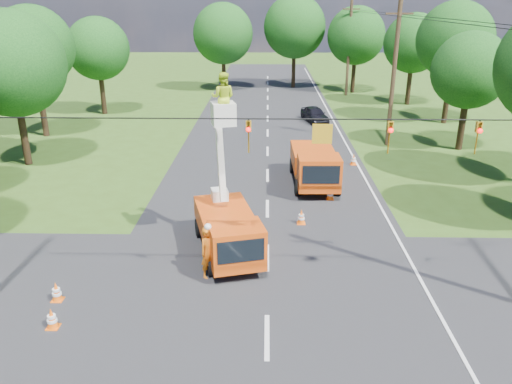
{
  "coord_description": "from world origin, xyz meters",
  "views": [
    {
      "loc": [
        -0.05,
        -12.53,
        9.55
      ],
      "look_at": [
        -0.46,
        5.59,
        2.6
      ],
      "focal_mm": 35.0,
      "sensor_mm": 36.0,
      "label": 1
    }
  ],
  "objects_px": {
    "traffic_cone_5": "(57,292)",
    "tree_left_f": "(98,49)",
    "second_truck": "(315,165)",
    "traffic_cone_3": "(330,193)",
    "tree_far_b": "(295,27)",
    "tree_right_d": "(455,40)",
    "traffic_cone_2": "(301,217)",
    "distant_car": "(315,114)",
    "tree_right_c": "(470,71)",
    "tree_far_a": "(223,34)",
    "traffic_cone_4": "(52,319)",
    "tree_far_c": "(356,36)",
    "pole_right_mid": "(394,72)",
    "bucket_truck": "(228,217)",
    "tree_right_e": "(413,43)",
    "traffic_cone_7": "(354,160)",
    "pole_right_far": "(349,46)",
    "tree_left_e": "(33,47)",
    "tree_left_d": "(12,64)",
    "ground_worker": "(209,253)"
  },
  "relations": [
    {
      "from": "traffic_cone_3",
      "to": "tree_far_b",
      "type": "height_order",
      "value": "tree_far_b"
    },
    {
      "from": "tree_far_a",
      "to": "tree_far_c",
      "type": "xyz_separation_m",
      "value": [
        14.5,
        -1.0,
        -0.13
      ]
    },
    {
      "from": "tree_right_d",
      "to": "traffic_cone_2",
      "type": "bearing_deg",
      "value": -122.63
    },
    {
      "from": "bucket_truck",
      "to": "pole_right_far",
      "type": "height_order",
      "value": "pole_right_far"
    },
    {
      "from": "tree_left_d",
      "to": "tree_far_c",
      "type": "height_order",
      "value": "tree_left_d"
    },
    {
      "from": "traffic_cone_5",
      "to": "traffic_cone_7",
      "type": "distance_m",
      "value": 19.79
    },
    {
      "from": "traffic_cone_7",
      "to": "tree_right_c",
      "type": "bearing_deg",
      "value": 25.75
    },
    {
      "from": "tree_left_d",
      "to": "tree_left_e",
      "type": "distance_m",
      "value": 7.24
    },
    {
      "from": "traffic_cone_7",
      "to": "tree_right_e",
      "type": "xyz_separation_m",
      "value": [
        8.46,
        19.79,
        5.45
      ]
    },
    {
      "from": "traffic_cone_5",
      "to": "traffic_cone_4",
      "type": "bearing_deg",
      "value": -73.15
    },
    {
      "from": "tree_right_e",
      "to": "tree_far_b",
      "type": "distance_m",
      "value": 14.75
    },
    {
      "from": "second_truck",
      "to": "traffic_cone_4",
      "type": "bearing_deg",
      "value": -126.41
    },
    {
      "from": "traffic_cone_2",
      "to": "pole_right_far",
      "type": "height_order",
      "value": "pole_right_far"
    },
    {
      "from": "tree_right_c",
      "to": "tree_far_c",
      "type": "relative_size",
      "value": 0.85
    },
    {
      "from": "bucket_truck",
      "to": "tree_right_e",
      "type": "distance_m",
      "value": 35.37
    },
    {
      "from": "traffic_cone_4",
      "to": "tree_far_c",
      "type": "height_order",
      "value": "tree_far_c"
    },
    {
      "from": "pole_right_mid",
      "to": "tree_right_d",
      "type": "bearing_deg",
      "value": 48.01
    },
    {
      "from": "tree_right_c",
      "to": "traffic_cone_2",
      "type": "bearing_deg",
      "value": -132.55
    },
    {
      "from": "traffic_cone_4",
      "to": "tree_right_e",
      "type": "relative_size",
      "value": 0.08
    },
    {
      "from": "tree_right_d",
      "to": "tree_far_b",
      "type": "xyz_separation_m",
      "value": [
        -11.8,
        18.0,
        0.13
      ]
    },
    {
      "from": "traffic_cone_7",
      "to": "pole_right_mid",
      "type": "relative_size",
      "value": 0.07
    },
    {
      "from": "distant_car",
      "to": "traffic_cone_3",
      "type": "distance_m",
      "value": 17.74
    },
    {
      "from": "tree_far_a",
      "to": "tree_right_d",
      "type": "bearing_deg",
      "value": -38.94
    },
    {
      "from": "second_truck",
      "to": "tree_far_b",
      "type": "distance_m",
      "value": 33.91
    },
    {
      "from": "traffic_cone_5",
      "to": "tree_left_f",
      "type": "height_order",
      "value": "tree_left_f"
    },
    {
      "from": "second_truck",
      "to": "tree_left_e",
      "type": "height_order",
      "value": "tree_left_e"
    },
    {
      "from": "traffic_cone_3",
      "to": "tree_right_d",
      "type": "relative_size",
      "value": 0.07
    },
    {
      "from": "tree_left_f",
      "to": "tree_right_e",
      "type": "relative_size",
      "value": 0.97
    },
    {
      "from": "ground_worker",
      "to": "traffic_cone_7",
      "type": "distance_m",
      "value": 15.58
    },
    {
      "from": "second_truck",
      "to": "traffic_cone_5",
      "type": "distance_m",
      "value": 15.24
    },
    {
      "from": "distant_car",
      "to": "traffic_cone_3",
      "type": "height_order",
      "value": "distant_car"
    },
    {
      "from": "traffic_cone_3",
      "to": "tree_left_d",
      "type": "distance_m",
      "value": 19.92
    },
    {
      "from": "second_truck",
      "to": "traffic_cone_2",
      "type": "bearing_deg",
      "value": -102.55
    },
    {
      "from": "tree_left_e",
      "to": "tree_far_b",
      "type": "height_order",
      "value": "tree_far_b"
    },
    {
      "from": "ground_worker",
      "to": "tree_right_e",
      "type": "xyz_separation_m",
      "value": [
        15.93,
        33.44,
        4.81
      ]
    },
    {
      "from": "second_truck",
      "to": "traffic_cone_3",
      "type": "relative_size",
      "value": 8.37
    },
    {
      "from": "distant_car",
      "to": "tree_right_d",
      "type": "relative_size",
      "value": 0.39
    },
    {
      "from": "traffic_cone_3",
      "to": "tree_right_e",
      "type": "distance_m",
      "value": 28.29
    },
    {
      "from": "traffic_cone_2",
      "to": "tree_left_f",
      "type": "xyz_separation_m",
      "value": [
        -16.35,
        23.7,
        5.33
      ]
    },
    {
      "from": "traffic_cone_5",
      "to": "tree_right_d",
      "type": "xyz_separation_m",
      "value": [
        21.93,
        27.16,
        6.32
      ]
    },
    {
      "from": "traffic_cone_5",
      "to": "tree_left_f",
      "type": "bearing_deg",
      "value": 104.27
    },
    {
      "from": "ground_worker",
      "to": "tree_right_d",
      "type": "height_order",
      "value": "tree_right_d"
    },
    {
      "from": "traffic_cone_7",
      "to": "tree_left_d",
      "type": "relative_size",
      "value": 0.08
    },
    {
      "from": "bucket_truck",
      "to": "second_truck",
      "type": "distance_m",
      "value": 9.15
    },
    {
      "from": "traffic_cone_5",
      "to": "second_truck",
      "type": "bearing_deg",
      "value": 50.36
    },
    {
      "from": "tree_far_b",
      "to": "tree_right_d",
      "type": "bearing_deg",
      "value": -56.75
    },
    {
      "from": "bucket_truck",
      "to": "traffic_cone_2",
      "type": "xyz_separation_m",
      "value": [
        3.13,
        2.87,
        -1.24
      ]
    },
    {
      "from": "traffic_cone_2",
      "to": "tree_right_e",
      "type": "distance_m",
      "value": 31.67
    },
    {
      "from": "traffic_cone_7",
      "to": "tree_left_e",
      "type": "relative_size",
      "value": 0.08
    },
    {
      "from": "traffic_cone_4",
      "to": "tree_far_a",
      "type": "distance_m",
      "value": 45.08
    }
  ]
}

